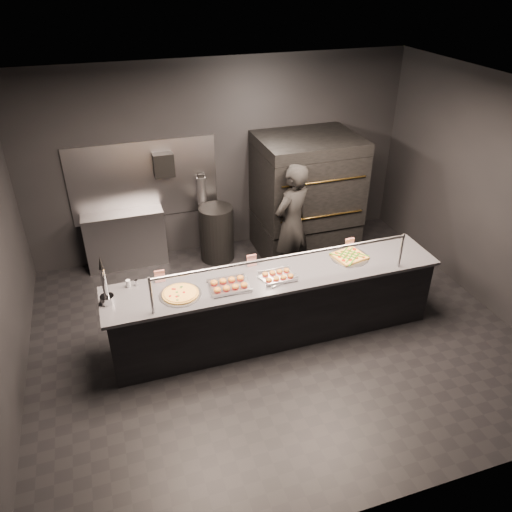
% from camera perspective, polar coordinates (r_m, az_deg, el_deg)
% --- Properties ---
extents(room, '(6.04, 6.00, 3.00)m').
position_cam_1_polar(room, '(5.72, 1.97, 2.96)').
color(room, black).
rests_on(room, ground).
extents(service_counter, '(4.10, 0.78, 1.37)m').
position_cam_1_polar(service_counter, '(6.24, 2.16, -5.60)').
color(service_counter, black).
rests_on(service_counter, ground).
extents(pizza_oven, '(1.50, 1.23, 1.91)m').
position_cam_1_polar(pizza_oven, '(7.91, 5.72, 6.86)').
color(pizza_oven, black).
rests_on(pizza_oven, ground).
extents(prep_shelf, '(1.20, 0.35, 0.90)m').
position_cam_1_polar(prep_shelf, '(7.94, -14.67, 1.87)').
color(prep_shelf, '#99999E').
rests_on(prep_shelf, ground).
extents(towel_dispenser, '(0.30, 0.20, 0.35)m').
position_cam_1_polar(towel_dispenser, '(7.60, -10.52, 10.22)').
color(towel_dispenser, black).
rests_on(towel_dispenser, room).
extents(fire_extinguisher, '(0.14, 0.14, 0.51)m').
position_cam_1_polar(fire_extinguisher, '(7.87, -6.23, 7.45)').
color(fire_extinguisher, '#B2B2B7').
rests_on(fire_extinguisher, room).
extents(beer_tap, '(0.15, 0.22, 0.59)m').
position_cam_1_polar(beer_tap, '(5.65, -16.82, -3.74)').
color(beer_tap, silver).
rests_on(beer_tap, service_counter).
extents(round_pizza, '(0.48, 0.48, 0.03)m').
position_cam_1_polar(round_pizza, '(5.68, -8.63, -4.31)').
color(round_pizza, silver).
rests_on(round_pizza, service_counter).
extents(slider_tray_a, '(0.50, 0.39, 0.07)m').
position_cam_1_polar(slider_tray_a, '(5.74, -3.09, -3.32)').
color(slider_tray_a, silver).
rests_on(slider_tray_a, service_counter).
extents(slider_tray_b, '(0.47, 0.40, 0.06)m').
position_cam_1_polar(slider_tray_b, '(5.91, 2.51, -2.29)').
color(slider_tray_b, silver).
rests_on(slider_tray_b, service_counter).
extents(square_pizza, '(0.48, 0.48, 0.05)m').
position_cam_1_polar(square_pizza, '(6.40, 10.61, -0.04)').
color(square_pizza, silver).
rests_on(square_pizza, service_counter).
extents(condiment_jar, '(0.14, 0.05, 0.09)m').
position_cam_1_polar(condiment_jar, '(5.92, -14.13, -3.04)').
color(condiment_jar, silver).
rests_on(condiment_jar, service_counter).
extents(tent_cards, '(2.58, 0.04, 0.15)m').
position_cam_1_polar(tent_cards, '(6.12, 0.12, -0.37)').
color(tent_cards, white).
rests_on(tent_cards, service_counter).
extents(trash_bin, '(0.53, 0.53, 0.89)m').
position_cam_1_polar(trash_bin, '(7.88, -4.52, 2.60)').
color(trash_bin, black).
rests_on(trash_bin, ground).
extents(worker, '(0.79, 0.69, 1.81)m').
position_cam_1_polar(worker, '(7.15, 4.10, 3.62)').
color(worker, black).
rests_on(worker, ground).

